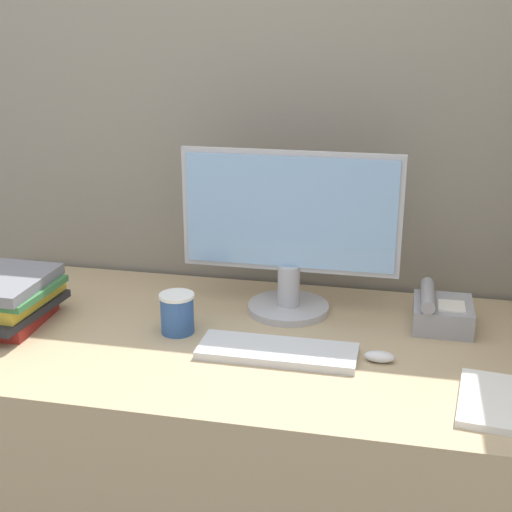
% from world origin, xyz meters
% --- Properties ---
extents(cubicle_panel_rear, '(2.07, 0.04, 1.74)m').
position_xyz_m(cubicle_panel_rear, '(0.00, 0.84, 0.87)').
color(cubicle_panel_rear, gray).
rests_on(cubicle_panel_rear, ground_plane).
extents(desk, '(1.67, 0.80, 0.72)m').
position_xyz_m(desk, '(0.00, 0.40, 0.36)').
color(desk, tan).
rests_on(desk, ground_plane).
extents(monitor, '(0.59, 0.23, 0.45)m').
position_xyz_m(monitor, '(0.12, 0.59, 0.95)').
color(monitor, '#B7B7BC').
rests_on(monitor, desk).
extents(keyboard, '(0.39, 0.14, 0.02)m').
position_xyz_m(keyboard, '(0.14, 0.32, 0.73)').
color(keyboard, silver).
rests_on(keyboard, desk).
extents(mouse, '(0.07, 0.04, 0.03)m').
position_xyz_m(mouse, '(0.39, 0.34, 0.74)').
color(mouse, silver).
rests_on(mouse, desk).
extents(coffee_cup, '(0.09, 0.09, 0.11)m').
position_xyz_m(coffee_cup, '(-0.14, 0.40, 0.78)').
color(coffee_cup, '#335999').
rests_on(coffee_cup, desk).
extents(book_stack, '(0.23, 0.31, 0.14)m').
position_xyz_m(book_stack, '(-0.59, 0.35, 0.80)').
color(book_stack, maroon).
rests_on(book_stack, desk).
extents(desk_telephone, '(0.15, 0.18, 0.10)m').
position_xyz_m(desk_telephone, '(0.53, 0.58, 0.76)').
color(desk_telephone, '#99999E').
rests_on(desk_telephone, desk).
extents(paper_pile, '(0.23, 0.26, 0.02)m').
position_xyz_m(paper_pile, '(0.66, 0.19, 0.73)').
color(paper_pile, white).
rests_on(paper_pile, desk).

